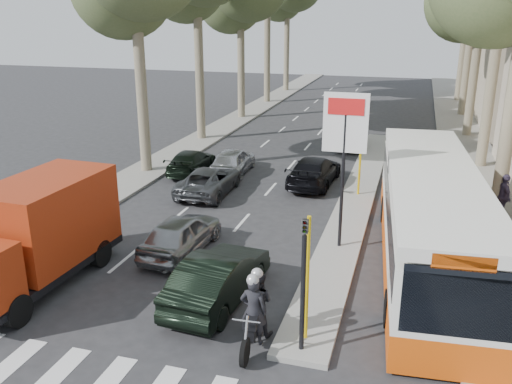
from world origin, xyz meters
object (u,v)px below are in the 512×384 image
red_truck (37,232)px  motorcycle (255,309)px  dark_hatchback (218,278)px  silver_hatchback (181,234)px  city_bus (430,216)px

red_truck → motorcycle: bearing=-6.3°
motorcycle → red_truck: bearing=167.9°
dark_hatchback → red_truck: (-5.68, -0.54, 0.97)m
motorcycle → silver_hatchback: bearing=128.8°
dark_hatchback → motorcycle: motorcycle is taller
city_bus → motorcycle: city_bus is taller
dark_hatchback → city_bus: 7.27m
dark_hatchback → red_truck: bearing=10.1°
dark_hatchback → red_truck: red_truck is taller
red_truck → motorcycle: 7.40m
red_truck → silver_hatchback: bearing=48.4°
dark_hatchback → silver_hatchback: bearing=-44.4°
silver_hatchback → dark_hatchback: 3.74m
red_truck → city_bus: size_ratio=0.48×
silver_hatchback → red_truck: 4.77m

